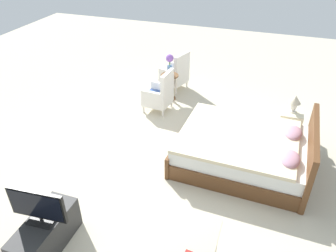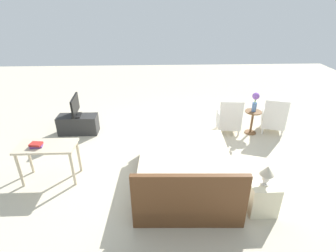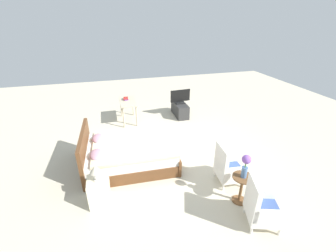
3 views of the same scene
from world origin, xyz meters
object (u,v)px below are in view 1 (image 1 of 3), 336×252
(side_table, at_px, (170,84))
(tv_flatscreen, at_px, (38,207))
(nightstand, at_px, (289,124))
(armchair_by_window_left, at_px, (176,74))
(bed, at_px, (245,150))
(tv_stand, at_px, (46,234))
(table_lamp, at_px, (295,101))
(armchair_by_window_right, at_px, (160,95))
(flower_vase, at_px, (170,63))

(side_table, height_order, tv_flatscreen, tv_flatscreen)
(nightstand, bearing_deg, armchair_by_window_left, -115.16)
(bed, xyz_separation_m, tv_stand, (2.48, -2.13, -0.06))
(armchair_by_window_left, xyz_separation_m, table_lamp, (1.26, 2.68, 0.38))
(side_table, xyz_separation_m, table_lamp, (0.70, 2.65, 0.38))
(armchair_by_window_right, xyz_separation_m, side_table, (-0.58, 0.03, 0.00))
(tv_flatscreen, bearing_deg, side_table, 177.66)
(nightstand, bearing_deg, bed, -30.78)
(armchair_by_window_right, height_order, tv_stand, armchair_by_window_right)
(bed, bearing_deg, armchair_by_window_right, -123.08)
(armchair_by_window_right, bearing_deg, bed, 56.92)
(side_table, height_order, flower_vase, flower_vase)
(armchair_by_window_right, bearing_deg, table_lamp, 87.29)
(bed, distance_m, tv_stand, 3.27)
(armchair_by_window_left, distance_m, table_lamp, 2.98)
(tv_flatscreen, bearing_deg, armchair_by_window_right, 177.68)
(flower_vase, xyz_separation_m, table_lamp, (0.70, 2.65, -0.14))
(armchair_by_window_right, height_order, table_lamp, armchair_by_window_right)
(bed, xyz_separation_m, nightstand, (-1.16, 0.69, -0.03))
(tv_stand, distance_m, tv_flatscreen, 0.49)
(table_lamp, bearing_deg, side_table, -104.88)
(armchair_by_window_left, bearing_deg, flower_vase, 2.89)
(tv_stand, bearing_deg, flower_vase, 177.66)
(tv_flatscreen, bearing_deg, table_lamp, 142.23)
(side_table, relative_size, table_lamp, 1.82)
(nightstand, distance_m, tv_stand, 4.61)
(armchair_by_window_left, relative_size, tv_stand, 0.96)
(table_lamp, height_order, tv_flatscreen, tv_flatscreen)
(tv_stand, bearing_deg, tv_flatscreen, 4.51)
(nightstand, distance_m, table_lamp, 0.48)
(side_table, bearing_deg, nightstand, 75.12)
(bed, xyz_separation_m, flower_vase, (-1.87, -1.95, 0.59))
(armchair_by_window_left, bearing_deg, tv_stand, -1.75)
(tv_stand, bearing_deg, table_lamp, 142.21)
(armchair_by_window_left, distance_m, side_table, 0.55)
(bed, bearing_deg, table_lamp, 149.19)
(side_table, bearing_deg, bed, 46.32)
(armchair_by_window_left, distance_m, tv_flatscreen, 4.92)
(nightstand, height_order, tv_stand, nightstand)
(armchair_by_window_right, relative_size, tv_flatscreen, 1.28)
(side_table, relative_size, tv_flatscreen, 0.83)
(armchair_by_window_right, distance_m, flower_vase, 0.78)
(bed, relative_size, side_table, 3.66)
(armchair_by_window_left, height_order, nightstand, armchair_by_window_left)
(tv_flatscreen, bearing_deg, tv_stand, -175.49)
(armchair_by_window_right, xyz_separation_m, tv_flatscreen, (3.77, -0.15, 0.35))
(bed, bearing_deg, nightstand, 149.22)
(armchair_by_window_left, height_order, tv_stand, armchair_by_window_left)
(armchair_by_window_left, height_order, table_lamp, armchair_by_window_left)
(bed, distance_m, table_lamp, 1.43)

